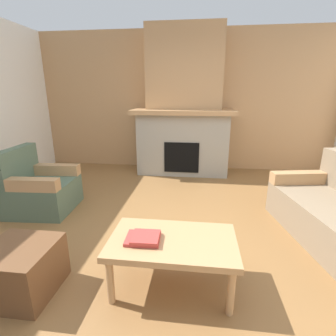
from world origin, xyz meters
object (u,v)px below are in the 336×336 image
fireplace (184,113)px  coffee_table (173,245)px  ottoman (21,270)px  armchair (40,189)px

fireplace → coffee_table: size_ratio=2.70×
fireplace → coffee_table: fireplace is taller
fireplace → ottoman: size_ratio=5.19×
armchair → coffee_table: bearing=-32.0°
armchair → coffee_table: size_ratio=0.85×
ottoman → fireplace: bearing=72.9°
armchair → ottoman: armchair is taller
coffee_table → armchair: bearing=148.0°
coffee_table → ottoman: size_ratio=1.92×
armchair → ottoman: bearing=-62.3°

